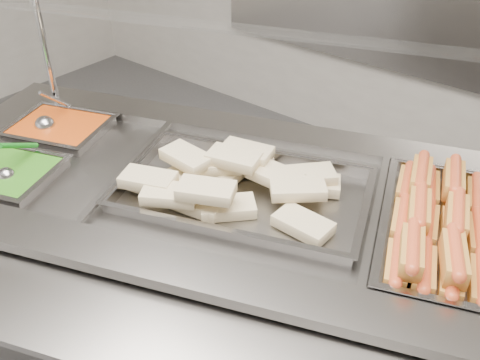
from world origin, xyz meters
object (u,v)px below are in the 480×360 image
Objects in this scene: steam_counter at (226,294)px; sneeze_guard at (248,34)px; pan_wraps at (243,195)px; serving_spoon at (9,171)px; pan_hotdogs at (449,240)px; ladle at (46,124)px.

sneeze_guard reaches higher than steam_counter.
pan_wraps reaches higher than steam_counter.
steam_counter is at bearing -69.67° from sneeze_guard.
steam_counter is at bearing 34.02° from serving_spoon.
pan_hotdogs is at bearing 20.33° from steam_counter.
steam_counter is at bearing -159.67° from pan_wraps.
sneeze_guard is 2.12× the size of pan_wraps.
pan_hotdogs is 1.41m from ladle.
ladle reaches higher than pan_wraps.
ladle is (-0.80, -0.15, 0.04)m from pan_wraps.
sneeze_guard is at bearing 125.67° from pan_wraps.
pan_hotdogs reaches higher than steam_counter.
sneeze_guard is 0.49m from pan_wraps.
ladle is (-0.74, -0.12, 0.49)m from steam_counter.
pan_hotdogs is at bearing 14.63° from ladle.
sneeze_guard is 9.42× the size of serving_spoon.
pan_hotdogs is (0.63, 0.23, 0.44)m from steam_counter.
steam_counter is 11.72× the size of serving_spoon.
serving_spoon is at bearing -152.78° from pan_hotdogs.
serving_spoon is at bearing -55.66° from ladle.
pan_wraps is 0.81m from ladle.
sneeze_guard is 0.83m from ladle.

